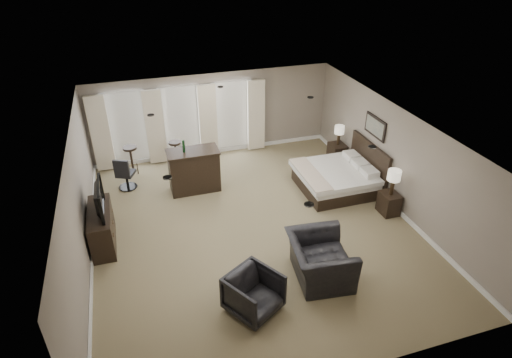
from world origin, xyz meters
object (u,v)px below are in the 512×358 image
object	(u,v)px
tv	(98,209)
desk_chair	(126,173)
dresser	(102,228)
bar_stool_left	(132,160)
bar_counter	(194,170)
lamp_near	(393,182)
armchair_near	(320,254)
bar_stool_right	(176,153)
nightstand_near	(389,203)
bed	(333,170)
nightstand_far	(337,153)
armchair_far	(254,292)
lamp_far	(339,135)

from	to	relation	value
tv	desk_chair	distance (m)	2.49
dresser	bar_stool_left	distance (m)	3.31
bar_counter	desk_chair	distance (m)	1.91
lamp_near	armchair_near	bearing A→B (deg)	-149.05
bar_stool_left	desk_chair	size ratio (longest dim) A/B	0.87
lamp_near	bar_stool_right	size ratio (longest dim) A/B	0.84
lamp_near	bar_counter	distance (m)	5.19
nightstand_near	bed	bearing A→B (deg)	121.54
nightstand_far	dresser	size ratio (longest dim) A/B	0.40
nightstand_far	armchair_far	xyz separation A→B (m)	(-4.22, -4.97, 0.16)
armchair_near	armchair_far	xyz separation A→B (m)	(-1.55, -0.46, -0.14)
nightstand_near	bar_stool_left	bearing A→B (deg)	146.09
nightstand_far	tv	xyz separation A→B (m)	(-6.92, -2.02, 0.66)
dresser	armchair_far	xyz separation A→B (m)	(2.70, -2.95, 0.02)
nightstand_near	lamp_near	bearing A→B (deg)	0.00
lamp_far	bar_counter	distance (m)	4.51
lamp_near	bed	bearing A→B (deg)	121.54
armchair_far	bar_stool_right	xyz separation A→B (m)	(-0.55, 6.24, -0.06)
lamp_far	bar_stool_right	distance (m)	4.97
nightstand_near	nightstand_far	distance (m)	2.90
lamp_near	bar_counter	xyz separation A→B (m)	(-4.49, 2.60, -0.29)
dresser	bar_stool_left	size ratio (longest dim) A/B	1.78
bar_counter	bar_stool_right	xyz separation A→B (m)	(-0.29, 1.57, -0.20)
bed	dresser	world-z (taller)	bed
bar_stool_left	bar_counter	bearing A→B (deg)	-43.00
dresser	bar_stool_left	xyz separation A→B (m)	(0.84, 3.20, -0.01)
lamp_far	tv	size ratio (longest dim) A/B	0.53
bar_counter	bar_stool_right	distance (m)	1.61
bar_stool_right	nightstand_far	bearing A→B (deg)	-14.88
armchair_far	bar_counter	bearing A→B (deg)	62.39
armchair_far	desk_chair	xyz separation A→B (m)	(-2.06, 5.31, 0.03)
armchair_near	armchair_far	distance (m)	1.63
bed	lamp_near	size ratio (longest dim) A/B	2.96
nightstand_far	armchair_far	world-z (taller)	armchair_far
lamp_far	armchair_near	bearing A→B (deg)	-120.69
lamp_far	bar_stool_left	xyz separation A→B (m)	(-6.08, 1.19, -0.48)
lamp_far	desk_chair	world-z (taller)	lamp_far
armchair_near	lamp_far	bearing A→B (deg)	-23.79
tv	bar_stool_right	distance (m)	3.96
lamp_near	dresser	world-z (taller)	lamp_near
lamp_far	tv	distance (m)	7.21
lamp_far	bar_stool_left	distance (m)	6.21
bar_counter	armchair_far	bearing A→B (deg)	-86.79
nightstand_far	tv	distance (m)	7.24
nightstand_far	bed	bearing A→B (deg)	-121.54
bar_counter	bar_stool_right	bearing A→B (deg)	100.43
nightstand_far	lamp_near	world-z (taller)	lamp_near
nightstand_far	armchair_far	distance (m)	6.52
bar_stool_left	desk_chair	world-z (taller)	desk_chair
lamp_far	dresser	distance (m)	7.22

